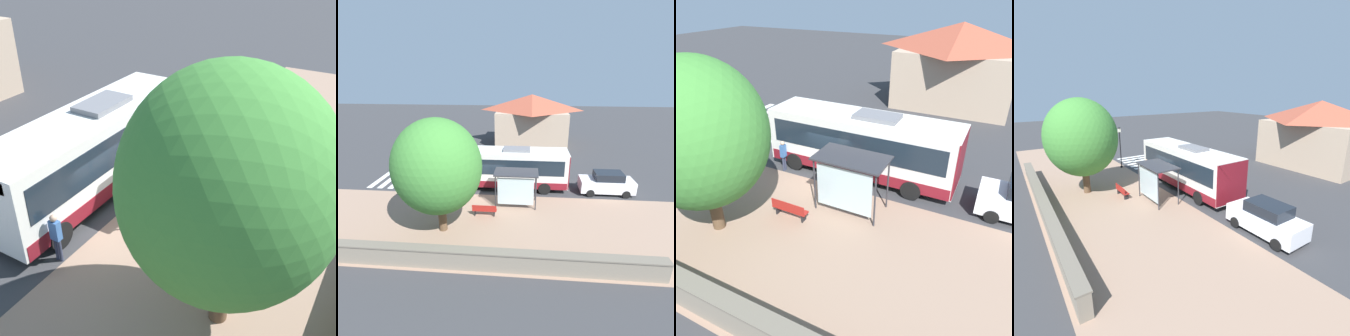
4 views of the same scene
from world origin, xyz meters
TOP-DOWN VIEW (x-y plane):
  - ground_plane at (0.00, 0.00)m, footprint 120.00×120.00m
  - sidewalk_plaza at (-4.50, 0.00)m, footprint 9.00×44.00m
  - crosswalk_stripes at (5.00, 8.39)m, footprint 9.00×5.25m
  - stone_wall at (-8.55, 0.00)m, footprint 0.60×20.00m
  - background_building at (16.90, -3.40)m, footprint 8.06×9.85m
  - bus at (1.84, -1.36)m, footprint 2.78×10.14m
  - bus_shelter at (-1.56, -2.24)m, footprint 1.86×3.22m
  - pedestrian at (0.20, 2.70)m, footprint 0.34×0.24m
  - bench at (-3.30, -0.13)m, footprint 0.40×1.70m
  - street_lamp_near at (-0.37, 7.30)m, footprint 0.28×0.28m
  - shade_tree at (-5.21, 2.24)m, footprint 5.26×5.26m
  - parked_car_behind_bus at (1.28, -9.62)m, footprint 1.95×4.32m

SIDE VIEW (x-z plane):
  - ground_plane at x=0.00m, z-range 0.00..0.00m
  - crosswalk_stripes at x=5.00m, z-range 0.00..0.01m
  - sidewalk_plaza at x=-4.50m, z-range 0.00..0.02m
  - bench at x=-3.30m, z-range 0.04..0.92m
  - stone_wall at x=-8.55m, z-range 0.01..1.16m
  - parked_car_behind_bus at x=1.28m, z-range -0.02..1.83m
  - pedestrian at x=0.20m, z-range 0.17..1.97m
  - bus at x=1.84m, z-range 0.06..3.63m
  - bus_shelter at x=-1.56m, z-range 0.89..3.57m
  - street_lamp_near at x=-0.37m, z-range 0.39..4.57m
  - background_building at x=16.90m, z-range 0.10..6.81m
  - shade_tree at x=-5.21m, z-range 0.70..7.92m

